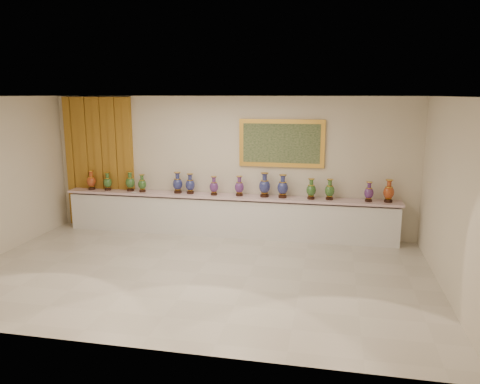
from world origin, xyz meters
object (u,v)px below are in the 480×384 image
object	(u,v)px
vase_0	(91,181)
vase_2	(130,182)
vase_1	(108,182)
counter	(227,216)

from	to	relation	value
vase_0	vase_2	size ratio (longest dim) A/B	0.99
vase_2	vase_1	bearing A→B (deg)	-177.12
vase_0	vase_1	distance (m)	0.40
counter	vase_0	world-z (taller)	vase_0
vase_0	vase_2	xyz separation A→B (m)	(0.93, 0.03, 0.00)
counter	vase_2	size ratio (longest dim) A/B	16.43
counter	vase_0	xyz separation A→B (m)	(-3.17, -0.02, 0.66)
counter	vase_2	world-z (taller)	vase_2
counter	vase_0	size ratio (longest dim) A/B	16.65
counter	vase_2	bearing A→B (deg)	179.79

